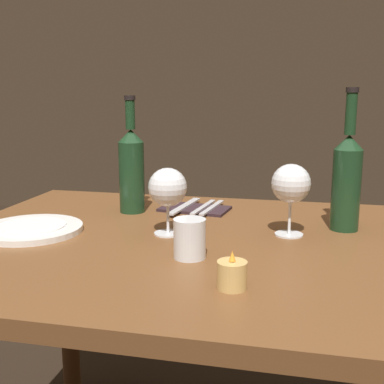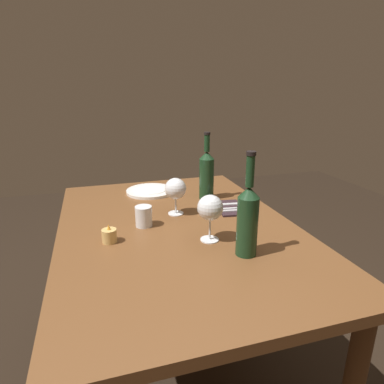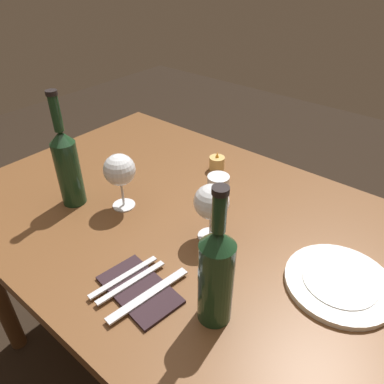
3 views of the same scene
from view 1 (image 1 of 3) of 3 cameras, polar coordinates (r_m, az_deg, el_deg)
The scene contains 12 objects.
dining_table at distance 1.13m, azimuth 3.03°, elevation -10.07°, with size 1.30×0.90×0.74m.
wine_glass_left at distance 1.13m, azimuth 11.57°, elevation 0.85°, with size 0.09×0.09×0.17m.
wine_glass_right at distance 1.12m, azimuth -2.89°, elevation 0.45°, with size 0.09×0.09×0.16m.
wine_bottle at distance 1.21m, azimuth 17.76°, elevation 1.54°, with size 0.07×0.07×0.34m.
wine_bottle_second at distance 1.35m, azimuth -7.14°, elevation 2.81°, with size 0.07×0.07×0.32m.
water_tumbler at distance 0.98m, azimuth -0.28°, elevation -5.69°, with size 0.07×0.07×0.08m.
votive_candle at distance 0.84m, azimuth 4.73°, elevation -9.79°, with size 0.05×0.05×0.07m.
dinner_plate at distance 1.22m, azimuth -18.42°, elevation -4.14°, with size 0.24×0.24×0.02m.
folded_napkin at distance 1.38m, azimuth 0.32°, elevation -1.99°, with size 0.20×0.14×0.01m.
fork_inner at distance 1.37m, azimuth 1.34°, elevation -1.78°, with size 0.04×0.18×0.00m.
fork_outer at distance 1.36m, azimuth 2.37°, elevation -1.83°, with size 0.04×0.18×0.00m.
table_knife at distance 1.38m, azimuth -0.90°, elevation -1.66°, with size 0.05×0.21×0.00m.
Camera 1 is at (-0.17, 1.04, 1.07)m, focal length 45.30 mm.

